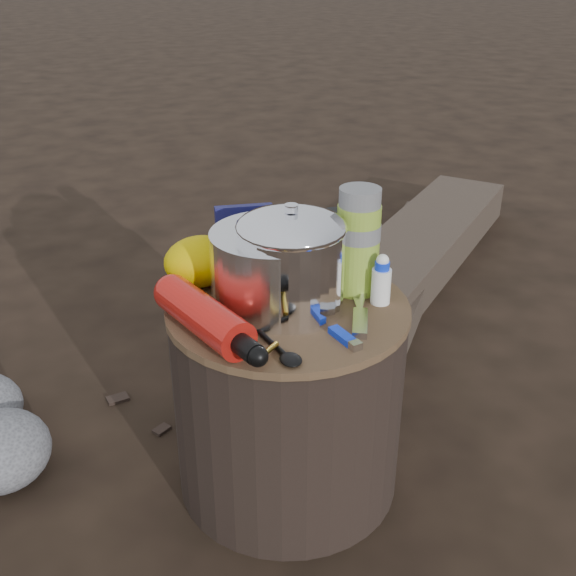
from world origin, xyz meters
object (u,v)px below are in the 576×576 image
object	(u,v)px
thermos	(358,242)
travel_mug	(337,243)
stump	(288,397)
fuel_bottle	(204,316)
log_main	(403,265)
camping_pot	(291,261)

from	to	relation	value
thermos	travel_mug	bearing A→B (deg)	90.03
stump	travel_mug	bearing A→B (deg)	37.51
fuel_bottle	thermos	size ratio (longest dim) A/B	1.41
stump	log_main	bearing A→B (deg)	48.28
camping_pot	travel_mug	world-z (taller)	camping_pot
log_main	travel_mug	bearing A→B (deg)	-80.83
log_main	travel_mug	distance (m)	0.98
fuel_bottle	travel_mug	world-z (taller)	travel_mug
stump	thermos	bearing A→B (deg)	5.44
stump	thermos	distance (m)	0.36
camping_pot	thermos	world-z (taller)	thermos
stump	thermos	world-z (taller)	thermos
camping_pot	fuel_bottle	bearing A→B (deg)	-167.90
thermos	stump	bearing A→B (deg)	-174.56
log_main	thermos	distance (m)	1.07
log_main	thermos	xyz separation A→B (m)	(-0.56, -0.78, 0.48)
fuel_bottle	thermos	distance (m)	0.35
log_main	thermos	size ratio (longest dim) A/B	7.74
fuel_bottle	travel_mug	xyz separation A→B (m)	(0.33, 0.17, 0.03)
fuel_bottle	camping_pot	bearing A→B (deg)	-5.51
stump	camping_pot	size ratio (longest dim) A/B	2.35
thermos	log_main	bearing A→B (deg)	54.54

